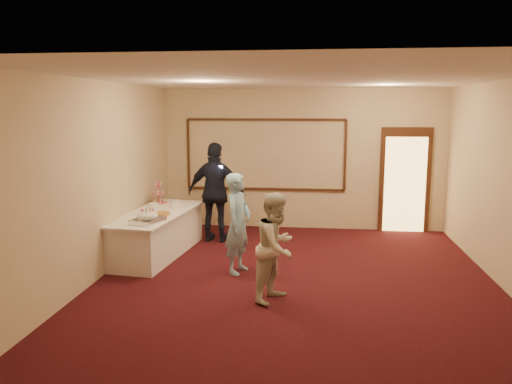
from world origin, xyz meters
The scene contains 14 objects.
floor centered at (0.00, 0.00, 0.00)m, with size 7.00×7.00×0.00m, color black.
room_walls centered at (0.00, 0.00, 2.03)m, with size 6.04×7.04×3.02m.
wall_molding centered at (-0.80, 3.47, 1.60)m, with size 3.45×0.04×1.55m.
doorway centered at (2.15, 3.45, 1.08)m, with size 1.05×0.07×2.20m.
buffet_table centered at (-2.51, 1.14, 0.39)m, with size 1.23×2.60×0.77m.
pavlova_tray centered at (-2.38, 0.33, 0.86)m, with size 0.51×0.63×0.20m.
cupcake_stand centered at (-2.74, 2.04, 0.94)m, with size 0.32×0.32×0.47m.
plate_stack_a centered at (-2.58, 1.22, 0.85)m, with size 0.18×0.18×0.15m.
plate_stack_b centered at (-2.28, 1.54, 0.85)m, with size 0.18×0.18×0.15m.
tart centered at (-2.32, 0.90, 0.80)m, with size 0.30×0.30×0.06m.
man centered at (-0.92, 0.35, 0.80)m, with size 0.58×0.38×1.59m, color #8FC6E5.
woman centered at (-0.23, -0.73, 0.74)m, with size 0.72×0.56×1.48m, color beige.
guest centered at (-1.64, 2.17, 0.97)m, with size 1.14×0.47×1.94m, color black.
camera_flash centered at (-1.51, 2.05, 1.49)m, with size 0.07×0.04×0.05m, color white.
Camera 1 is at (0.25, -7.21, 2.58)m, focal length 35.00 mm.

